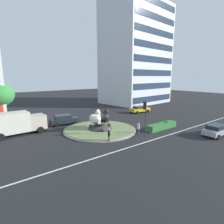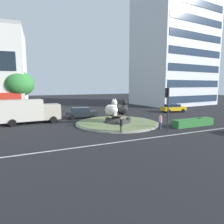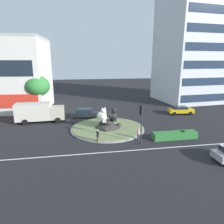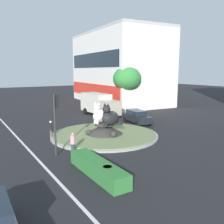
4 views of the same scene
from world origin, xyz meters
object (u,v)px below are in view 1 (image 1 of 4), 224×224
office_tower (136,55)px  litter_bin (166,125)px  delivery_box_truck (15,123)px  cat_statue_black (104,116)px  pedestrian_pink_shirt (138,128)px  sedan_on_far_lane (217,130)px  cat_statue_white (96,118)px  parked_car_right (140,109)px  traffic_light_mast (145,112)px  pedestrian_black_shirt (109,135)px  hatchback_near_shophouse (64,120)px

office_tower → litter_bin: 31.66m
delivery_box_truck → litter_bin: delivery_box_truck is taller
cat_statue_black → pedestrian_pink_shirt: cat_statue_black is taller
pedestrian_pink_shirt → sedan_on_far_lane: (7.96, -6.85, -0.04)m
cat_statue_black → pedestrian_pink_shirt: size_ratio=1.52×
pedestrian_pink_shirt → litter_bin: size_ratio=1.81×
cat_statue_white → cat_statue_black: size_ratio=0.97×
cat_statue_black → parked_car_right: 14.98m
cat_statue_black → litter_bin: bearing=45.5°
cat_statue_black → traffic_light_mast: traffic_light_mast is taller
cat_statue_black → pedestrian_black_shirt: 5.74m
parked_car_right → traffic_light_mast: bearing=-127.4°
pedestrian_black_shirt → office_tower: bearing=-140.7°
litter_bin → sedan_on_far_lane: bearing=-71.6°
pedestrian_black_shirt → delivery_box_truck: (-8.42, 9.97, 0.75)m
cat_statue_white → pedestrian_black_shirt: size_ratio=1.38×
cat_statue_black → office_tower: size_ratio=0.09×
pedestrian_black_shirt → hatchback_near_shophouse: size_ratio=0.36×
traffic_light_mast → hatchback_near_shophouse: (-5.97, 12.28, -2.45)m
cat_statue_white → parked_car_right: (15.34, 6.05, -1.23)m
pedestrian_black_shirt → sedan_on_far_lane: (13.04, -6.77, -0.13)m
sedan_on_far_lane → hatchback_near_shophouse: size_ratio=0.97×
sedan_on_far_lane → pedestrian_pink_shirt: bearing=140.7°
traffic_light_mast → parked_car_right: bearing=-55.4°
traffic_light_mast → pedestrian_pink_shirt: bearing=-17.2°
sedan_on_far_lane → delivery_box_truck: delivery_box_truck is taller
office_tower → pedestrian_pink_shirt: size_ratio=17.37×
delivery_box_truck → cat_statue_white: bearing=-31.3°
office_tower → delivery_box_truck: (-35.56, -13.28, -12.45)m
sedan_on_far_lane → delivery_box_truck: size_ratio=0.61×
hatchback_near_shophouse → delivery_box_truck: 7.54m
delivery_box_truck → pedestrian_black_shirt: bearing=-52.5°
cat_statue_black → pedestrian_pink_shirt: bearing=13.6°
cat_statue_black → delivery_box_truck: bearing=-126.5°
cat_statue_white → traffic_light_mast: traffic_light_mast is taller
parked_car_right → sedan_on_far_lane: bearing=-94.5°
pedestrian_pink_shirt → litter_bin: bearing=-32.1°
cat_statue_white → parked_car_right: bearing=89.2°
pedestrian_pink_shirt → litter_bin: 5.79m
office_tower → pedestrian_pink_shirt: (-22.06, -23.17, -13.28)m
pedestrian_black_shirt → pedestrian_pink_shirt: bearing=179.6°
traffic_light_mast → hatchback_near_shophouse: traffic_light_mast is taller
office_tower → hatchback_near_shophouse: size_ratio=5.95×
cat_statue_white → litter_bin: 11.02m
cat_statue_black → parked_car_right: bearing=100.9°
cat_statue_white → office_tower: 34.15m
cat_statue_white → parked_car_right: size_ratio=0.51×
traffic_light_mast → litter_bin: 6.62m
pedestrian_pink_shirt → sedan_on_far_lane: bearing=-70.0°
traffic_light_mast → office_tower: size_ratio=0.17×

